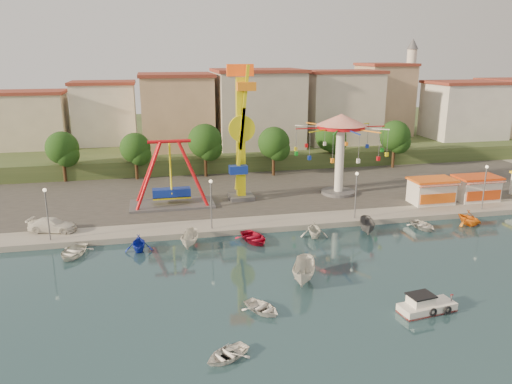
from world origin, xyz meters
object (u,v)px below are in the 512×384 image
object	(u,v)px
wave_swinger	(341,136)
rowboat_a	(262,308)
skiff	(304,272)
cabin_motorboat	(426,307)
van	(52,225)
pirate_ship_ride	(171,175)
kamikaze_tower	(242,136)

from	to	relation	value
wave_swinger	rowboat_a	xyz separation A→B (m)	(-16.26, -26.91, -7.87)
wave_swinger	skiff	world-z (taller)	wave_swinger
cabin_motorboat	skiff	distance (m)	9.82
cabin_motorboat	van	xyz separation A→B (m)	(-29.52, 22.12, 0.90)
rowboat_a	pirate_ship_ride	bearing A→B (deg)	69.32
kamikaze_tower	van	world-z (taller)	kamikaze_tower
pirate_ship_ride	kamikaze_tower	world-z (taller)	kamikaze_tower
pirate_ship_ride	skiff	bearing A→B (deg)	-66.38
pirate_ship_ride	rowboat_a	distance (m)	27.12
rowboat_a	cabin_motorboat	bearing A→B (deg)	-43.67
cabin_motorboat	rowboat_a	bearing A→B (deg)	160.02
pirate_ship_ride	skiff	world-z (taller)	pirate_ship_ride
kamikaze_tower	rowboat_a	xyz separation A→B (m)	(-3.51, -27.07, -8.28)
wave_swinger	rowboat_a	distance (m)	32.41
wave_swinger	van	world-z (taller)	wave_swinger
pirate_ship_ride	van	distance (m)	14.50
cabin_motorboat	pirate_ship_ride	bearing A→B (deg)	112.37
pirate_ship_ride	van	xyz separation A→B (m)	(-12.52, -6.63, -3.09)
pirate_ship_ride	rowboat_a	xyz separation A→B (m)	(5.23, -26.30, -4.07)
wave_swinger	cabin_motorboat	xyz separation A→B (m)	(-4.48, -29.36, -7.79)
rowboat_a	van	bearing A→B (deg)	100.14
wave_swinger	rowboat_a	size ratio (longest dim) A/B	3.69
pirate_ship_ride	wave_swinger	distance (m)	21.83
wave_swinger	van	bearing A→B (deg)	-167.98
pirate_ship_ride	cabin_motorboat	size ratio (longest dim) A/B	2.24
skiff	kamikaze_tower	bearing A→B (deg)	115.66
cabin_motorboat	rowboat_a	size ratio (longest dim) A/B	1.42
rowboat_a	kamikaze_tower	bearing A→B (deg)	50.70
wave_swinger	van	size ratio (longest dim) A/B	2.41
pirate_ship_ride	cabin_motorboat	distance (m)	33.64
rowboat_a	skiff	size ratio (longest dim) A/B	0.67
skiff	van	xyz separation A→B (m)	(-22.23, 15.57, 0.39)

